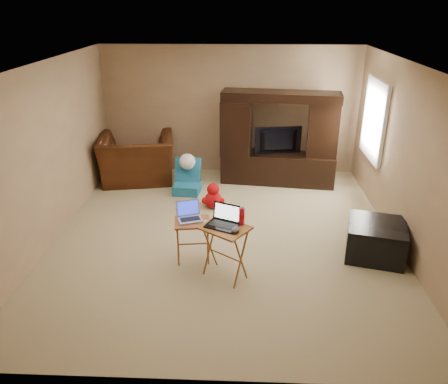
{
  "coord_description": "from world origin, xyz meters",
  "views": [
    {
      "loc": [
        0.23,
        -5.76,
        3.25
      ],
      "look_at": [
        0.0,
        -0.2,
        0.8
      ],
      "focal_mm": 35.0,
      "sensor_mm": 36.0,
      "label": 1
    }
  ],
  "objects_px": {
    "entertainment_center": "(279,139)",
    "push_toy": "(316,175)",
    "laptop_right": "(222,217)",
    "child_rocker": "(187,177)",
    "mouse_right": "(236,230)",
    "recliner": "(137,159)",
    "mouse_left": "(206,223)",
    "laptop_left": "(190,212)",
    "television": "(279,141)",
    "ottoman": "(376,240)",
    "tray_table_left": "(193,241)",
    "water_bottle": "(242,216)",
    "plush_toy": "(213,195)",
    "tray_table_right": "(225,252)"
  },
  "relations": [
    {
      "from": "laptop_left",
      "to": "water_bottle",
      "type": "xyz_separation_m",
      "value": [
        0.67,
        -0.3,
        0.11
      ]
    },
    {
      "from": "mouse_right",
      "to": "television",
      "type": "bearing_deg",
      "value": 77.1
    },
    {
      "from": "entertainment_center",
      "to": "recliner",
      "type": "relative_size",
      "value": 1.54
    },
    {
      "from": "television",
      "to": "push_toy",
      "type": "height_order",
      "value": "television"
    },
    {
      "from": "water_bottle",
      "to": "tray_table_left",
      "type": "bearing_deg",
      "value": 156.98
    },
    {
      "from": "mouse_right",
      "to": "water_bottle",
      "type": "xyz_separation_m",
      "value": [
        0.07,
        0.2,
        0.08
      ]
    },
    {
      "from": "mouse_left",
      "to": "tray_table_left",
      "type": "bearing_deg",
      "value": 159.78
    },
    {
      "from": "child_rocker",
      "to": "plush_toy",
      "type": "xyz_separation_m",
      "value": [
        0.52,
        -0.6,
        -0.09
      ]
    },
    {
      "from": "mouse_left",
      "to": "child_rocker",
      "type": "bearing_deg",
      "value": 103.13
    },
    {
      "from": "push_toy",
      "to": "tray_table_left",
      "type": "height_order",
      "value": "tray_table_left"
    },
    {
      "from": "tray_table_left",
      "to": "mouse_left",
      "type": "height_order",
      "value": "mouse_left"
    },
    {
      "from": "laptop_right",
      "to": "mouse_right",
      "type": "distance_m",
      "value": 0.24
    },
    {
      "from": "push_toy",
      "to": "laptop_left",
      "type": "xyz_separation_m",
      "value": [
        -2.08,
        -2.72,
        0.52
      ]
    },
    {
      "from": "mouse_right",
      "to": "laptop_right",
      "type": "bearing_deg",
      "value": 140.53
    },
    {
      "from": "ottoman",
      "to": "laptop_right",
      "type": "height_order",
      "value": "laptop_right"
    },
    {
      "from": "entertainment_center",
      "to": "laptop_right",
      "type": "height_order",
      "value": "entertainment_center"
    },
    {
      "from": "tray_table_left",
      "to": "mouse_left",
      "type": "bearing_deg",
      "value": -27.64
    },
    {
      "from": "television",
      "to": "recliner",
      "type": "relative_size",
      "value": 0.64
    },
    {
      "from": "television",
      "to": "tray_table_left",
      "type": "relative_size",
      "value": 1.49
    },
    {
      "from": "recliner",
      "to": "laptop_left",
      "type": "bearing_deg",
      "value": 105.56
    },
    {
      "from": "entertainment_center",
      "to": "push_toy",
      "type": "relative_size",
      "value": 4.18
    },
    {
      "from": "ottoman",
      "to": "tray_table_right",
      "type": "relative_size",
      "value": 1.05
    },
    {
      "from": "child_rocker",
      "to": "laptop_left",
      "type": "xyz_separation_m",
      "value": [
        0.33,
        -2.24,
        0.41
      ]
    },
    {
      "from": "child_rocker",
      "to": "water_bottle",
      "type": "height_order",
      "value": "water_bottle"
    },
    {
      "from": "recliner",
      "to": "mouse_right",
      "type": "height_order",
      "value": "recliner"
    },
    {
      "from": "entertainment_center",
      "to": "push_toy",
      "type": "distance_m",
      "value": 1.0
    },
    {
      "from": "ottoman",
      "to": "water_bottle",
      "type": "distance_m",
      "value": 2.0
    },
    {
      "from": "laptop_left",
      "to": "television",
      "type": "bearing_deg",
      "value": 44.5
    },
    {
      "from": "laptop_left",
      "to": "water_bottle",
      "type": "distance_m",
      "value": 0.75
    },
    {
      "from": "laptop_right",
      "to": "tray_table_left",
      "type": "bearing_deg",
      "value": 164.12
    },
    {
      "from": "tray_table_left",
      "to": "mouse_right",
      "type": "xyz_separation_m",
      "value": [
        0.57,
        -0.47,
        0.45
      ]
    },
    {
      "from": "child_rocker",
      "to": "mouse_right",
      "type": "bearing_deg",
      "value": -65.34
    },
    {
      "from": "push_toy",
      "to": "laptop_left",
      "type": "distance_m",
      "value": 3.47
    },
    {
      "from": "laptop_left",
      "to": "mouse_left",
      "type": "xyz_separation_m",
      "value": [
        0.22,
        -0.1,
        -0.1
      ]
    },
    {
      "from": "mouse_right",
      "to": "ottoman",
      "type": "bearing_deg",
      "value": 20.53
    },
    {
      "from": "recliner",
      "to": "mouse_left",
      "type": "bearing_deg",
      "value": 108.25
    },
    {
      "from": "laptop_right",
      "to": "mouse_right",
      "type": "bearing_deg",
      "value": -15.8
    },
    {
      "from": "ottoman",
      "to": "mouse_right",
      "type": "relative_size",
      "value": 5.19
    },
    {
      "from": "recliner",
      "to": "tray_table_left",
      "type": "height_order",
      "value": "recliner"
    },
    {
      "from": "recliner",
      "to": "child_rocker",
      "type": "distance_m",
      "value": 1.18
    },
    {
      "from": "entertainment_center",
      "to": "child_rocker",
      "type": "bearing_deg",
      "value": -154.11
    },
    {
      "from": "television",
      "to": "ottoman",
      "type": "relative_size",
      "value": 1.18
    },
    {
      "from": "ottoman",
      "to": "tray_table_left",
      "type": "height_order",
      "value": "tray_table_left"
    },
    {
      "from": "ottoman",
      "to": "tray_table_right",
      "type": "height_order",
      "value": "tray_table_right"
    },
    {
      "from": "laptop_right",
      "to": "mouse_left",
      "type": "height_order",
      "value": "laptop_right"
    },
    {
      "from": "recliner",
      "to": "child_rocker",
      "type": "bearing_deg",
      "value": 141.3
    },
    {
      "from": "ottoman",
      "to": "mouse_left",
      "type": "xyz_separation_m",
      "value": [
        -2.3,
        -0.31,
        0.38
      ]
    },
    {
      "from": "plush_toy",
      "to": "mouse_left",
      "type": "height_order",
      "value": "mouse_left"
    },
    {
      "from": "television",
      "to": "push_toy",
      "type": "bearing_deg",
      "value": 166.72
    },
    {
      "from": "entertainment_center",
      "to": "ottoman",
      "type": "xyz_separation_m",
      "value": [
        1.16,
        -2.61,
        -0.63
      ]
    }
  ]
}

